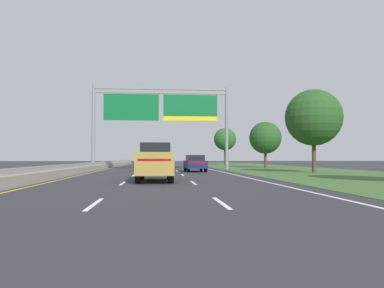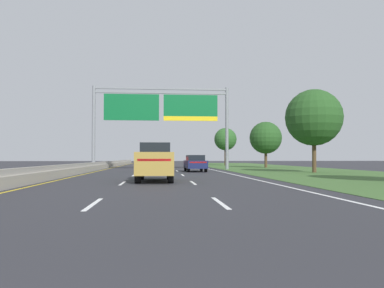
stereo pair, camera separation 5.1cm
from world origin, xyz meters
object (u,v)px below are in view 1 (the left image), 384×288
at_px(pickup_truck_gold, 155,162).
at_px(roadside_tree_mid, 314,118).
at_px(roadside_tree_distant, 225,139).
at_px(car_grey_centre_lane_suv, 159,160).
at_px(car_red_centre_lane_suv, 157,159).
at_px(overhead_sign_gantry, 161,111).
at_px(car_navy_right_lane_sedan, 195,163).
at_px(roadside_tree_far, 265,138).

height_order(pickup_truck_gold, roadside_tree_mid, roadside_tree_mid).
height_order(pickup_truck_gold, roadside_tree_distant, roadside_tree_distant).
relative_size(car_grey_centre_lane_suv, car_red_centre_lane_suv, 1.01).
distance_m(overhead_sign_gantry, car_navy_right_lane_sedan, 8.81).
xyz_separation_m(overhead_sign_gantry, roadside_tree_far, (13.76, 7.04, -2.58)).
bearing_deg(car_navy_right_lane_sedan, pickup_truck_gold, 164.24).
relative_size(car_grey_centre_lane_suv, roadside_tree_distant, 0.74).
relative_size(car_navy_right_lane_sedan, roadside_tree_mid, 0.60).
bearing_deg(car_grey_centre_lane_suv, overhead_sign_gantry, -1.28).
bearing_deg(car_grey_centre_lane_suv, roadside_tree_mid, -107.90).
bearing_deg(roadside_tree_mid, car_red_centre_lane_suv, 121.21).
relative_size(car_grey_centre_lane_suv, car_navy_right_lane_sedan, 1.07).
bearing_deg(pickup_truck_gold, roadside_tree_far, -27.03).
relative_size(car_red_centre_lane_suv, roadside_tree_distant, 0.74).
relative_size(pickup_truck_gold, roadside_tree_mid, 0.73).
bearing_deg(car_red_centre_lane_suv, roadside_tree_mid, -148.46).
xyz_separation_m(car_navy_right_lane_sedan, car_red_centre_lane_suv, (-3.67, 19.50, 0.28)).
xyz_separation_m(pickup_truck_gold, roadside_tree_mid, (13.96, 11.02, 3.81)).
bearing_deg(car_grey_centre_lane_suv, pickup_truck_gold, -179.77).
distance_m(car_grey_centre_lane_suv, car_navy_right_lane_sedan, 3.64).
bearing_deg(car_red_centre_lane_suv, car_navy_right_lane_sedan, -169.01).
height_order(overhead_sign_gantry, roadside_tree_distant, overhead_sign_gantry).
height_order(overhead_sign_gantry, roadside_tree_far, overhead_sign_gantry).
xyz_separation_m(car_red_centre_lane_suv, roadside_tree_far, (14.23, -6.55, 2.83)).
height_order(overhead_sign_gantry, car_red_centre_lane_suv, overhead_sign_gantry).
bearing_deg(roadside_tree_distant, roadside_tree_mid, -85.62).
xyz_separation_m(car_red_centre_lane_suv, roadside_tree_mid, (13.94, -23.01, 3.79)).
xyz_separation_m(overhead_sign_gantry, car_navy_right_lane_sedan, (3.20, -5.90, -5.70)).
relative_size(overhead_sign_gantry, roadside_tree_far, 2.49).
distance_m(pickup_truck_gold, car_red_centre_lane_suv, 34.03).
height_order(car_red_centre_lane_suv, roadside_tree_distant, roadside_tree_distant).
relative_size(pickup_truck_gold, car_red_centre_lane_suv, 1.15).
height_order(car_navy_right_lane_sedan, car_red_centre_lane_suv, car_red_centre_lane_suv).
xyz_separation_m(car_navy_right_lane_sedan, roadside_tree_far, (10.55, 12.95, 3.11)).
relative_size(car_red_centre_lane_suv, roadside_tree_far, 0.78).
relative_size(overhead_sign_gantry, roadside_tree_distant, 2.37).
distance_m(roadside_tree_mid, roadside_tree_far, 16.49).
distance_m(overhead_sign_gantry, roadside_tree_distant, 24.89).
relative_size(car_grey_centre_lane_suv, roadside_tree_mid, 0.64).
bearing_deg(overhead_sign_gantry, roadside_tree_far, 27.12).
height_order(car_red_centre_lane_suv, roadside_tree_mid, roadside_tree_mid).
distance_m(pickup_truck_gold, roadside_tree_mid, 18.19).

